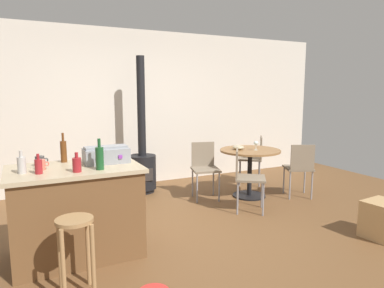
# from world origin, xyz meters

# --- Properties ---
(ground_plane) EXTENTS (8.80, 8.80, 0.00)m
(ground_plane) POSITION_xyz_m (0.00, 0.00, 0.00)
(ground_plane) COLOR brown
(back_wall) EXTENTS (8.00, 0.10, 2.70)m
(back_wall) POSITION_xyz_m (0.00, 2.36, 1.35)
(back_wall) COLOR beige
(back_wall) RESTS_ON ground_plane
(kitchen_island) EXTENTS (1.26, 0.83, 0.91)m
(kitchen_island) POSITION_xyz_m (-1.25, -0.09, 0.46)
(kitchen_island) COLOR brown
(kitchen_island) RESTS_ON ground_plane
(wooden_stool) EXTENTS (0.30, 0.30, 0.65)m
(wooden_stool) POSITION_xyz_m (-1.36, -0.82, 0.46)
(wooden_stool) COLOR #A37A4C
(wooden_stool) RESTS_ON ground_plane
(dining_table) EXTENTS (0.94, 0.94, 0.75)m
(dining_table) POSITION_xyz_m (1.49, 0.79, 0.57)
(dining_table) COLOR black
(dining_table) RESTS_ON ground_plane
(folding_chair_near) EXTENTS (0.49, 0.49, 0.86)m
(folding_chair_near) POSITION_xyz_m (0.82, 1.04, 0.51)
(folding_chair_near) COLOR #7F705B
(folding_chair_near) RESTS_ON ground_plane
(folding_chair_far) EXTENTS (0.56, 0.56, 0.87)m
(folding_chair_far) POSITION_xyz_m (1.04, 0.26, 0.52)
(folding_chair_far) COLOR #7F705B
(folding_chair_far) RESTS_ON ground_plane
(folding_chair_left) EXTENTS (0.53, 0.53, 0.86)m
(folding_chair_left) POSITION_xyz_m (2.15, 0.40, 0.50)
(folding_chair_left) COLOR #7F705B
(folding_chair_left) RESTS_ON ground_plane
(folding_chair_right) EXTENTS (0.56, 0.56, 0.86)m
(folding_chair_right) POSITION_xyz_m (1.99, 1.36, 0.51)
(folding_chair_right) COLOR #7F705B
(folding_chair_right) RESTS_ON ground_plane
(wood_stove) EXTENTS (0.44, 0.45, 2.21)m
(wood_stove) POSITION_xyz_m (0.05, 1.77, 0.52)
(wood_stove) COLOR black
(wood_stove) RESTS_ON ground_plane
(toolbox) EXTENTS (0.45, 0.28, 0.18)m
(toolbox) POSITION_xyz_m (-0.92, -0.02, 1.00)
(toolbox) COLOR gray
(toolbox) RESTS_ON kitchen_island
(bottle_0) EXTENTS (0.08, 0.08, 0.18)m
(bottle_0) POSITION_xyz_m (-1.25, -0.32, 0.99)
(bottle_0) COLOR maroon
(bottle_0) RESTS_ON kitchen_island
(bottle_1) EXTENTS (0.07, 0.07, 0.18)m
(bottle_1) POSITION_xyz_m (-1.58, -0.24, 0.99)
(bottle_1) COLOR maroon
(bottle_1) RESTS_ON kitchen_island
(bottle_2) EXTENTS (0.08, 0.08, 0.30)m
(bottle_2) POSITION_xyz_m (-1.04, -0.31, 1.03)
(bottle_2) COLOR #194C23
(bottle_2) RESTS_ON kitchen_island
(bottle_3) EXTENTS (0.06, 0.06, 0.31)m
(bottle_3) POSITION_xyz_m (-1.31, 0.21, 1.03)
(bottle_3) COLOR #603314
(bottle_3) RESTS_ON kitchen_island
(bottle_4) EXTENTS (0.07, 0.07, 0.21)m
(bottle_4) POSITION_xyz_m (-1.71, -0.16, 1.00)
(bottle_4) COLOR #B7B2AD
(bottle_4) RESTS_ON kitchen_island
(cup_0) EXTENTS (0.11, 0.07, 0.10)m
(cup_0) POSITION_xyz_m (-1.54, -0.09, 0.97)
(cup_0) COLOR #DB6651
(cup_0) RESTS_ON kitchen_island
(cup_1) EXTENTS (0.12, 0.09, 0.10)m
(cup_1) POSITION_xyz_m (-1.55, 0.11, 0.96)
(cup_1) COLOR #383838
(cup_1) RESTS_ON kitchen_island
(wine_glass) EXTENTS (0.07, 0.07, 0.14)m
(wine_glass) POSITION_xyz_m (1.54, 0.71, 0.86)
(wine_glass) COLOR silver
(wine_glass) RESTS_ON dining_table
(serving_bowl) EXTENTS (0.18, 0.18, 0.07)m
(serving_bowl) POSITION_xyz_m (1.33, 0.87, 0.79)
(serving_bowl) COLOR tan
(serving_bowl) RESTS_ON dining_table
(cardboard_box) EXTENTS (0.43, 0.39, 0.42)m
(cardboard_box) POSITION_xyz_m (1.93, -1.18, 0.21)
(cardboard_box) COLOR tan
(cardboard_box) RESTS_ON ground_plane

